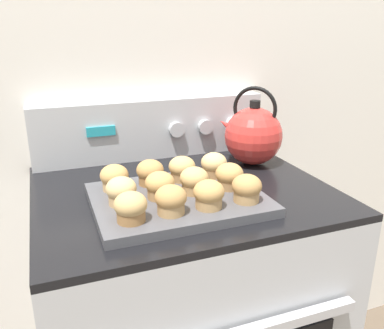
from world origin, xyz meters
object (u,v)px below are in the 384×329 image
object	(u,v)px
muffin_r1_c2	(196,180)
muffin_r0_c2	(209,194)
muffin_r2_c2	(182,169)
tea_kettle	(253,135)
muffin_r0_c3	(247,188)
muffin_r2_c0	(114,178)
muffin_pan	(178,199)
muffin_r1_c1	(160,185)
muffin_r1_c3	(229,176)
muffin_r2_c1	(150,172)
muffin_r2_c3	(214,165)
muffin_r0_c1	(171,200)
muffin_r0_c0	(131,207)
muffin_r1_c0	(121,191)

from	to	relation	value
muffin_r1_c2	muffin_r0_c2	bearing A→B (deg)	-91.79
muffin_r2_c2	tea_kettle	bearing A→B (deg)	22.56
muffin_r0_c3	muffin_r2_c0	size ratio (longest dim) A/B	1.00
muffin_r0_c3	muffin_r2_c0	xyz separation A→B (m)	(-0.26, 0.17, 0.00)
muffin_pan	muffin_r1_c1	bearing A→B (deg)	179.35
muffin_r1_c3	muffin_r2_c0	xyz separation A→B (m)	(-0.26, 0.09, 0.00)
muffin_r2_c0	muffin_r2_c1	world-z (taller)	same
muffin_pan	muffin_r2_c0	world-z (taller)	muffin_r2_c0
muffin_pan	muffin_r2_c3	distance (m)	0.16
muffin_r1_c1	muffin_r1_c2	world-z (taller)	same
muffin_r0_c1	muffin_r2_c0	size ratio (longest dim) A/B	1.00
muffin_r0_c0	muffin_r1_c3	distance (m)	0.28
muffin_r2_c3	muffin_r0_c1	bearing A→B (deg)	-135.18
muffin_r0_c3	muffin_r2_c2	size ratio (longest dim) A/B	1.00
muffin_r0_c3	muffin_r2_c1	xyz separation A→B (m)	(-0.18, 0.18, 0.00)
muffin_r1_c1	muffin_r2_c1	size ratio (longest dim) A/B	1.00
muffin_r1_c0	muffin_r2_c1	bearing A→B (deg)	45.50
muffin_r1_c1	tea_kettle	distance (m)	0.40
muffin_r2_c1	tea_kettle	xyz separation A→B (m)	(0.34, 0.11, 0.04)
tea_kettle	muffin_r0_c3	bearing A→B (deg)	-120.85
muffin_r2_c0	muffin_r1_c0	bearing A→B (deg)	-90.49
muffin_r1_c0	muffin_r1_c2	distance (m)	0.18
muffin_r0_c3	muffin_r1_c3	xyz separation A→B (m)	(-0.00, 0.08, 0.00)
muffin_r0_c3	tea_kettle	size ratio (longest dim) A/B	0.29
muffin_r0_c3	muffin_r1_c0	bearing A→B (deg)	162.49
muffin_r0_c0	muffin_r2_c0	xyz separation A→B (m)	(-0.00, 0.18, 0.00)
muffin_r0_c1	muffin_r1_c3	world-z (taller)	same
muffin_r0_c2	muffin_r2_c1	bearing A→B (deg)	115.52
muffin_r1_c2	muffin_r0_c1	bearing A→B (deg)	-135.98
muffin_r1_c1	tea_kettle	bearing A→B (deg)	29.65
muffin_r1_c0	muffin_r1_c1	world-z (taller)	same
muffin_r1_c0	muffin_r2_c0	size ratio (longest dim) A/B	1.00
muffin_r1_c0	muffin_r1_c2	world-z (taller)	same
muffin_r2_c0	muffin_r2_c2	size ratio (longest dim) A/B	1.00
muffin_r0_c1	tea_kettle	xyz separation A→B (m)	(0.35, 0.28, 0.04)
muffin_r1_c0	muffin_r2_c0	distance (m)	0.09
muffin_r0_c1	muffin_r0_c2	world-z (taller)	same
muffin_r0_c1	muffin_r1_c0	world-z (taller)	same
muffin_r2_c3	tea_kettle	bearing A→B (deg)	32.41
muffin_r0_c1	muffin_r1_c3	size ratio (longest dim) A/B	1.00
muffin_r0_c3	muffin_r1_c3	distance (m)	0.08
muffin_r2_c0	muffin_r2_c3	world-z (taller)	same
muffin_pan	muffin_r0_c1	xyz separation A→B (m)	(-0.04, -0.09, 0.04)
muffin_r2_c0	muffin_r2_c2	bearing A→B (deg)	0.98
muffin_r1_c2	muffin_r2_c1	bearing A→B (deg)	134.55
muffin_r2_c1	muffin_r2_c2	xyz separation A→B (m)	(0.08, -0.00, 0.00)
muffin_r2_c0	muffin_r0_c0	bearing A→B (deg)	-89.85
muffin_r2_c1	muffin_r0_c3	bearing A→B (deg)	-45.04
muffin_r0_c0	muffin_r0_c1	bearing A→B (deg)	3.61
muffin_r2_c2	muffin_r1_c3	bearing A→B (deg)	-44.90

